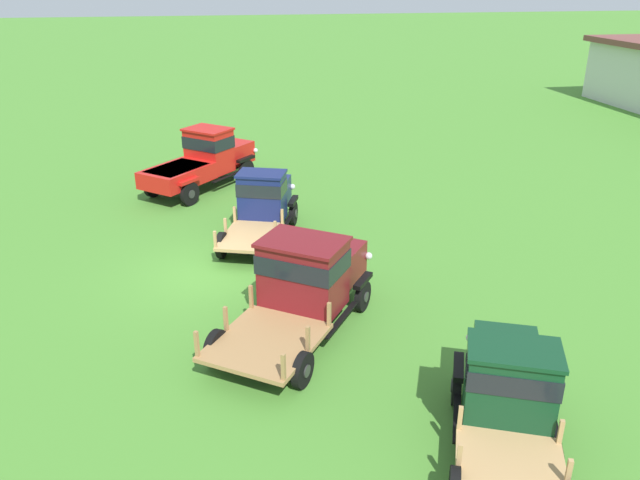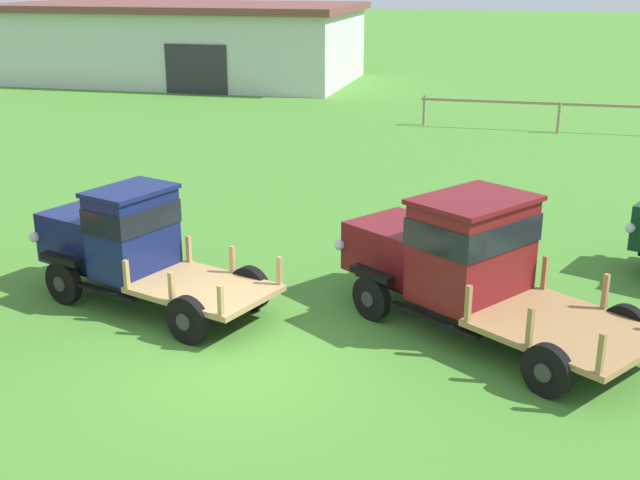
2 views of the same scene
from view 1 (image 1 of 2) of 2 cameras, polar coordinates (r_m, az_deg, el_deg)
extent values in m
plane|color=#47842D|center=(18.50, -10.13, -2.98)|extent=(240.00, 240.00, 0.00)
cylinder|color=black|center=(27.54, -9.91, 6.86)|extent=(0.77, 0.71, 0.90)
cylinder|color=#2D2D2D|center=(27.60, -10.06, 6.89)|extent=(0.26, 0.23, 0.31)
cylinder|color=black|center=(26.39, -6.75, 6.33)|extent=(0.77, 0.71, 0.90)
cylinder|color=#2D2D2D|center=(26.33, -6.59, 6.30)|extent=(0.26, 0.23, 0.31)
cylinder|color=black|center=(25.13, -15.02, 4.82)|extent=(0.77, 0.71, 0.90)
cylinder|color=#2D2D2D|center=(25.20, -15.17, 4.85)|extent=(0.26, 0.23, 0.31)
cylinder|color=black|center=(23.86, -11.80, 4.15)|extent=(0.77, 0.71, 0.90)
cylinder|color=#2D2D2D|center=(23.81, -11.64, 4.12)|extent=(0.26, 0.23, 0.31)
cube|color=black|center=(25.71, -10.73, 5.81)|extent=(4.43, 4.10, 0.12)
cube|color=red|center=(26.98, -8.12, 7.89)|extent=(2.07, 2.04, 0.86)
cube|color=silver|center=(27.56, -7.12, 8.19)|extent=(0.74, 0.82, 0.64)
sphere|color=silver|center=(27.98, -8.28, 8.49)|extent=(0.20, 0.20, 0.20)
sphere|color=silver|center=(27.14, -5.91, 8.14)|extent=(0.20, 0.20, 0.20)
cube|color=black|center=(27.41, -9.98, 7.87)|extent=(0.91, 0.84, 0.12)
cube|color=black|center=(26.25, -6.80, 7.37)|extent=(0.91, 0.84, 0.12)
cube|color=red|center=(25.84, -10.10, 8.03)|extent=(2.01, 2.04, 1.68)
cube|color=black|center=(25.74, -10.16, 8.84)|extent=(2.07, 2.10, 0.47)
cube|color=red|center=(25.63, -10.24, 9.93)|extent=(2.15, 2.18, 0.08)
cube|color=black|center=(26.60, -11.67, 6.28)|extent=(1.35, 1.22, 0.05)
cube|color=black|center=(25.43, -8.53, 5.72)|extent=(1.35, 1.22, 0.05)
cube|color=red|center=(24.62, -12.92, 5.77)|extent=(3.14, 3.06, 0.64)
cube|color=black|center=(24.54, -12.98, 6.41)|extent=(2.64, 2.58, 0.06)
cube|color=red|center=(24.99, -15.14, 5.90)|extent=(0.87, 0.81, 0.12)
cube|color=red|center=(23.71, -11.90, 5.29)|extent=(0.87, 0.81, 0.12)
cylinder|color=black|center=(21.94, -6.70, 2.67)|extent=(0.82, 0.43, 0.81)
cylinder|color=#2D2D2D|center=(21.97, -6.95, 2.68)|extent=(0.28, 0.12, 0.28)
cylinder|color=black|center=(21.58, -2.46, 2.45)|extent=(0.82, 0.43, 0.81)
cylinder|color=#2D2D2D|center=(21.57, -2.19, 2.44)|extent=(0.28, 0.12, 0.28)
cylinder|color=black|center=(19.27, -8.97, -0.46)|extent=(0.82, 0.43, 0.81)
cylinder|color=#2D2D2D|center=(19.31, -9.27, -0.44)|extent=(0.28, 0.12, 0.28)
cylinder|color=black|center=(18.86, -4.18, -0.76)|extent=(0.82, 0.43, 0.81)
cylinder|color=#2D2D2D|center=(18.84, -3.88, -0.78)|extent=(0.28, 0.12, 0.28)
cube|color=black|center=(20.44, -5.48, 1.39)|extent=(4.48, 2.33, 0.12)
cube|color=#141E51|center=(21.75, -4.51, 4.28)|extent=(1.83, 1.60, 0.94)
cube|color=silver|center=(22.45, -4.09, 4.77)|extent=(0.36, 0.88, 0.71)
sphere|color=silver|center=(22.57, -5.63, 5.02)|extent=(0.20, 0.20, 0.20)
sphere|color=silver|center=(22.31, -2.53, 4.89)|extent=(0.20, 0.20, 0.20)
cube|color=black|center=(21.79, -6.75, 3.79)|extent=(0.94, 0.50, 0.12)
cube|color=black|center=(21.43, -2.48, 3.59)|extent=(0.94, 0.50, 0.12)
cube|color=#141E51|center=(20.51, -5.31, 3.92)|extent=(1.39, 1.69, 1.52)
cube|color=black|center=(20.40, -5.34, 4.82)|extent=(1.44, 1.73, 0.43)
cube|color=#141E51|center=(20.26, -5.39, 6.05)|extent=(1.51, 1.78, 0.08)
cube|color=black|center=(20.92, -7.44, 1.75)|extent=(1.32, 0.58, 0.05)
cube|color=black|center=(20.55, -3.10, 1.52)|extent=(1.32, 0.58, 0.05)
cube|color=tan|center=(19.28, -6.37, 0.32)|extent=(2.73, 2.32, 0.10)
cube|color=tan|center=(20.31, -7.81, 2.36)|extent=(0.10, 0.10, 0.50)
cube|color=tan|center=(19.94, -3.48, 2.14)|extent=(0.10, 0.10, 0.50)
cube|color=tan|center=(19.38, -8.65, 1.27)|extent=(0.10, 0.10, 0.50)
cube|color=tan|center=(18.99, -4.12, 1.02)|extent=(0.10, 0.10, 0.50)
cube|color=tan|center=(18.46, -9.57, 0.07)|extent=(0.10, 0.10, 0.50)
cube|color=tan|center=(18.06, -4.83, -0.22)|extent=(0.10, 0.10, 0.50)
cylinder|color=black|center=(16.91, -2.91, -3.73)|extent=(0.75, 0.60, 0.79)
cylinder|color=#2D2D2D|center=(16.96, -3.23, -3.67)|extent=(0.24, 0.18, 0.28)
cylinder|color=black|center=(16.15, 3.91, -5.15)|extent=(0.75, 0.60, 0.79)
cylinder|color=#2D2D2D|center=(16.12, 4.26, -5.22)|extent=(0.24, 0.18, 0.28)
cylinder|color=black|center=(14.27, -9.48, -9.61)|extent=(0.75, 0.60, 0.79)
cylinder|color=#2D2D2D|center=(14.32, -9.84, -9.50)|extent=(0.24, 0.18, 0.28)
cylinder|color=black|center=(13.36, -1.59, -11.79)|extent=(0.75, 0.60, 0.79)
cylinder|color=#2D2D2D|center=(13.32, -1.18, -11.90)|extent=(0.24, 0.18, 0.28)
cube|color=black|center=(15.16, -2.11, -6.79)|extent=(4.88, 3.92, 0.12)
cube|color=maroon|center=(16.45, 0.80, -2.20)|extent=(2.31, 2.25, 0.91)
cube|color=silver|center=(17.19, 1.94, -1.22)|extent=(0.73, 1.00, 0.68)
sphere|color=silver|center=(17.46, -0.49, -0.56)|extent=(0.20, 0.20, 0.20)
sphere|color=silver|center=(16.91, 4.47, -1.46)|extent=(0.20, 0.20, 0.20)
cube|color=black|center=(16.72, -2.94, -2.37)|extent=(0.86, 0.69, 0.12)
cube|color=black|center=(15.94, 3.96, -3.74)|extent=(0.86, 0.69, 0.12)
cube|color=maroon|center=(15.03, -1.54, -3.21)|extent=(2.15, 2.30, 1.66)
cube|color=black|center=(14.87, -1.55, -1.92)|extent=(2.22, 2.36, 0.47)
cube|color=maroon|center=(14.66, -1.57, -0.16)|extent=(2.31, 2.44, 0.08)
cube|color=black|center=(15.79, -5.17, -5.65)|extent=(1.58, 1.17, 0.05)
cube|color=black|center=(14.99, 1.94, -7.27)|extent=(1.58, 1.17, 0.05)
cube|color=#9E7547|center=(13.95, -4.94, -9.27)|extent=(3.28, 3.20, 0.10)
cube|color=#9E7547|center=(15.06, -6.32, -5.17)|extent=(0.11, 0.11, 0.59)
cube|color=#9E7547|center=(14.24, 0.84, -6.81)|extent=(0.11, 0.11, 0.59)
cube|color=#9E7547|center=(14.23, -8.61, -7.12)|extent=(0.11, 0.11, 0.59)
cube|color=#9E7547|center=(13.36, -1.12, -9.02)|extent=(0.11, 0.11, 0.59)
cube|color=#9E7547|center=(13.45, -11.21, -9.28)|extent=(0.11, 0.11, 0.59)
cube|color=#9E7547|center=(12.52, -3.37, -11.52)|extent=(0.11, 0.11, 0.59)
cylinder|color=black|center=(13.19, 12.38, -12.89)|extent=(0.81, 0.47, 0.80)
cylinder|color=#2D2D2D|center=(13.19, 11.95, -12.85)|extent=(0.27, 0.14, 0.28)
cylinder|color=black|center=(13.37, 20.17, -13.36)|extent=(0.81, 0.47, 0.80)
cylinder|color=#2D2D2D|center=(13.39, 20.59, -13.38)|extent=(0.27, 0.14, 0.28)
cube|color=black|center=(12.14, 16.66, -16.56)|extent=(4.19, 2.52, 0.12)
cube|color=#0F381E|center=(13.10, 16.55, -10.52)|extent=(1.77, 1.69, 0.90)
cube|color=silver|center=(13.68, 16.38, -9.14)|extent=(0.44, 0.92, 0.68)
sphere|color=silver|center=(13.61, 13.60, -8.67)|extent=(0.20, 0.20, 0.20)
sphere|color=silver|center=(13.74, 19.19, -9.06)|extent=(0.20, 0.20, 0.20)
cube|color=black|center=(12.93, 12.56, -11.27)|extent=(0.93, 0.55, 0.12)
cube|color=black|center=(13.12, 20.44, -11.77)|extent=(0.93, 0.55, 0.12)
cube|color=#0F381E|center=(11.96, 16.99, -12.62)|extent=(1.52, 1.82, 1.42)
cube|color=black|center=(11.79, 17.18, -11.36)|extent=(1.57, 1.87, 0.40)
cube|color=#0F381E|center=(11.55, 17.43, -9.59)|extent=(1.64, 1.92, 0.08)
cube|color=black|center=(12.29, 12.42, -15.61)|extent=(1.33, 0.67, 0.05)
cube|color=black|center=(12.48, 20.69, -16.06)|extent=(1.33, 0.67, 0.05)
cube|color=tan|center=(11.17, 17.08, -20.00)|extent=(2.63, 2.45, 0.10)
cube|color=tan|center=(11.64, 12.69, -15.57)|extent=(0.10, 0.10, 0.46)
cube|color=tan|center=(11.84, 21.15, -16.02)|extent=(0.10, 0.10, 0.46)
cube|color=tan|center=(10.91, 12.64, -18.66)|extent=(0.10, 0.10, 0.46)
cube|color=tan|center=(11.12, 21.80, -19.07)|extent=(0.10, 0.10, 0.46)
camera|label=2|loc=(16.81, -50.88, 7.01)|focal=45.00mm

